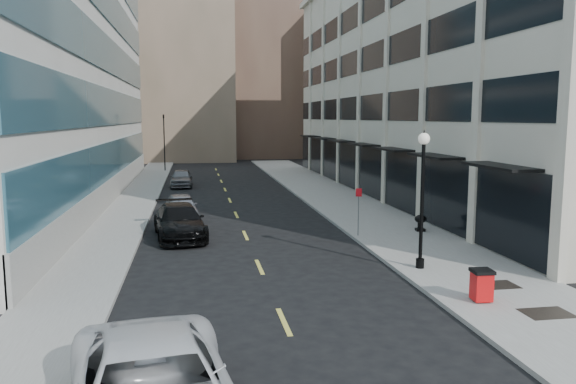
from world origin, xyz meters
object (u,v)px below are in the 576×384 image
object	(u,v)px
urn_planter	(420,221)
car_grey_sedan	(182,178)
trash_bin	(482,284)
lamppost	(422,188)
car_silver_sedan	(182,206)
car_black_pickup	(179,221)
traffic_signal	(164,118)
sign_post	(359,203)

from	to	relation	value
urn_planter	car_grey_sedan	bearing A→B (deg)	119.59
trash_bin	lamppost	xyz separation A→B (m)	(-0.32, 4.00, 2.52)
car_silver_sedan	trash_bin	size ratio (longest dim) A/B	4.18
car_black_pickup	trash_bin	distance (m)	15.01
trash_bin	urn_planter	size ratio (longest dim) A/B	1.24
traffic_signal	sign_post	xyz separation A→B (m)	(10.80, -35.62, -3.99)
trash_bin	traffic_signal	bearing A→B (deg)	108.35
car_black_pickup	car_grey_sedan	size ratio (longest dim) A/B	1.26
car_silver_sedan	urn_planter	bearing A→B (deg)	-34.27
lamppost	trash_bin	bearing A→B (deg)	-85.37
trash_bin	lamppost	distance (m)	4.74
sign_post	urn_planter	xyz separation A→B (m)	(3.39, 0.54, -1.08)
car_black_pickup	car_grey_sedan	world-z (taller)	car_black_pickup
car_silver_sedan	sign_post	xyz separation A→B (m)	(8.50, -6.85, 1.01)
urn_planter	lamppost	bearing A→B (deg)	-112.83
car_grey_sedan	urn_planter	world-z (taller)	car_grey_sedan
traffic_signal	trash_bin	size ratio (longest dim) A/B	6.90
car_black_pickup	traffic_signal	bearing A→B (deg)	86.85
car_silver_sedan	car_grey_sedan	xyz separation A→B (m)	(-0.29, 15.14, 0.03)
car_grey_sedan	car_black_pickup	bearing A→B (deg)	-88.32
car_black_pickup	urn_planter	size ratio (longest dim) A/B	6.80
car_silver_sedan	car_grey_sedan	size ratio (longest dim) A/B	0.96
car_silver_sedan	trash_bin	bearing A→B (deg)	-67.12
traffic_signal	trash_bin	bearing A→B (deg)	-75.57
car_silver_sedan	car_grey_sedan	world-z (taller)	car_grey_sedan
car_silver_sedan	sign_post	distance (m)	10.97
car_black_pickup	trash_bin	size ratio (longest dim) A/B	5.49
traffic_signal	lamppost	distance (m)	43.28
lamppost	urn_planter	size ratio (longest dim) A/B	6.39
car_grey_sedan	sign_post	world-z (taller)	sign_post
car_black_pickup	sign_post	size ratio (longest dim) A/B	2.26
traffic_signal	car_grey_sedan	size ratio (longest dim) A/B	1.59
car_black_pickup	car_grey_sedan	distance (m)	20.38
lamppost	car_black_pickup	bearing A→B (deg)	139.96
car_black_pickup	car_silver_sedan	size ratio (longest dim) A/B	1.31
car_black_pickup	car_silver_sedan	bearing A→B (deg)	82.98
sign_post	traffic_signal	bearing A→B (deg)	124.05
traffic_signal	car_black_pickup	size ratio (longest dim) A/B	1.26
car_black_pickup	sign_post	world-z (taller)	sign_post
car_silver_sedan	urn_planter	world-z (taller)	car_silver_sedan
traffic_signal	urn_planter	xyz separation A→B (m)	(14.20, -35.08, -5.07)
trash_bin	lamppost	size ratio (longest dim) A/B	0.19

